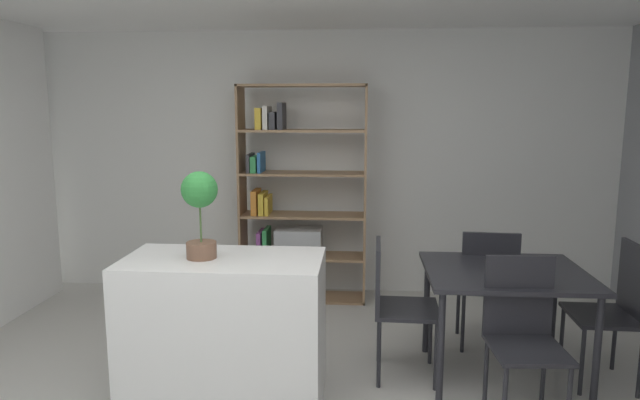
# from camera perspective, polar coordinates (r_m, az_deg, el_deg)

# --- Properties ---
(back_partition) EXTENTS (6.29, 0.06, 2.57)m
(back_partition) POSITION_cam_1_polar(r_m,az_deg,el_deg) (5.61, -2.16, 3.73)
(back_partition) COLOR silver
(back_partition) RESTS_ON ground_plane
(kitchen_island) EXTENTS (1.23, 0.65, 0.92)m
(kitchen_island) POSITION_cam_1_polar(r_m,az_deg,el_deg) (3.67, -9.63, -12.77)
(kitchen_island) COLOR white
(kitchen_island) RESTS_ON ground_plane
(potted_plant_on_island) EXTENTS (0.22, 0.22, 0.54)m
(potted_plant_on_island) POSITION_cam_1_polar(r_m,az_deg,el_deg) (3.48, -12.09, -0.43)
(potted_plant_on_island) COLOR brown
(potted_plant_on_island) RESTS_ON kitchen_island
(open_bookshelf) EXTENTS (1.19, 0.34, 2.05)m
(open_bookshelf) POSITION_cam_1_polar(r_m,az_deg,el_deg) (5.34, -2.74, -0.30)
(open_bookshelf) COLOR #997551
(open_bookshelf) RESTS_ON ground_plane
(dining_table) EXTENTS (1.05, 0.90, 0.77)m
(dining_table) POSITION_cam_1_polar(r_m,az_deg,el_deg) (3.98, 18.24, -7.86)
(dining_table) COLOR #232328
(dining_table) RESTS_ON ground_plane
(dining_chair_island_side) EXTENTS (0.44, 0.46, 0.93)m
(dining_chair_island_side) POSITION_cam_1_polar(r_m,az_deg,el_deg) (3.91, 7.38, -9.69)
(dining_chair_island_side) COLOR #232328
(dining_chair_island_side) RESTS_ON ground_plane
(dining_chair_window_side) EXTENTS (0.43, 0.47, 0.95)m
(dining_chair_window_side) POSITION_cam_1_polar(r_m,az_deg,el_deg) (4.26, 28.06, -9.10)
(dining_chair_window_side) COLOR #232328
(dining_chair_window_side) RESTS_ON ground_plane
(dining_chair_far) EXTENTS (0.44, 0.44, 0.94)m
(dining_chair_far) POSITION_cam_1_polar(r_m,az_deg,el_deg) (4.46, 16.63, -7.69)
(dining_chair_far) COLOR #232328
(dining_chair_far) RESTS_ON ground_plane
(dining_chair_near) EXTENTS (0.44, 0.45, 0.97)m
(dining_chair_near) POSITION_cam_1_polar(r_m,az_deg,el_deg) (3.59, 19.85, -11.92)
(dining_chair_near) COLOR #232328
(dining_chair_near) RESTS_ON ground_plane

